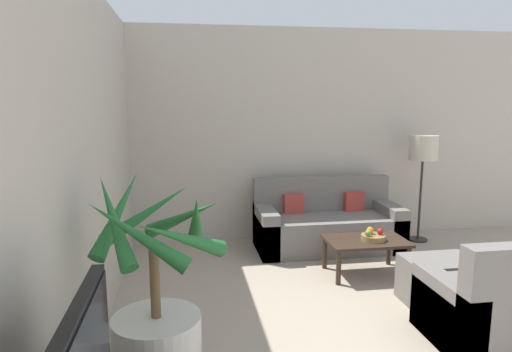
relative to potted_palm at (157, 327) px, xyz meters
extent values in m
cube|color=#BCB2A3|center=(2.58, 3.09, 0.90)|extent=(7.70, 0.06, 2.70)
cube|color=#BCB2A3|center=(-0.50, 0.06, 0.90)|extent=(0.06, 7.61, 2.70)
cylinder|color=brown|center=(0.00, 0.00, 0.28)|extent=(0.06, 0.06, 0.43)
cone|color=#23662D|center=(0.25, 0.00, 0.67)|extent=(0.10, 0.57, 0.44)
cone|color=#23662D|center=(0.17, 0.22, 0.63)|extent=(0.53, 0.45, 0.36)
cone|color=#23662D|center=(-0.06, 0.26, 0.65)|extent=(0.60, 0.23, 0.40)
cone|color=#23662D|center=(-0.21, 0.10, 0.70)|extent=(0.32, 0.52, 0.49)
cone|color=#23662D|center=(-0.20, -0.10, 0.71)|extent=(0.31, 0.51, 0.50)
cone|color=#23662D|center=(-0.06, -0.25, 0.66)|extent=(0.58, 0.23, 0.42)
cone|color=#23662D|center=(0.17, -0.22, 0.62)|extent=(0.54, 0.46, 0.35)
cube|color=slate|center=(1.90, 2.51, -0.24)|extent=(1.74, 0.77, 0.42)
cube|color=slate|center=(1.90, 2.82, 0.18)|extent=(1.74, 0.16, 0.42)
cube|color=slate|center=(1.13, 2.51, -0.18)|extent=(0.20, 0.77, 0.54)
cube|color=slate|center=(2.67, 2.51, -0.18)|extent=(0.20, 0.77, 0.54)
cube|color=#B23D33|center=(1.51, 2.70, 0.09)|extent=(0.24, 0.12, 0.24)
cube|color=#B23D33|center=(2.29, 2.70, 0.09)|extent=(0.24, 0.12, 0.24)
cylinder|color=#2D2823|center=(3.17, 2.65, -0.44)|extent=(0.24, 0.24, 0.03)
cylinder|color=#2D2823|center=(3.17, 2.65, 0.09)|extent=(0.03, 0.03, 1.03)
cylinder|color=beige|center=(3.17, 2.65, 0.77)|extent=(0.35, 0.35, 0.31)
cylinder|color=#38281E|center=(1.67, 1.44, -0.28)|extent=(0.05, 0.05, 0.35)
cylinder|color=#38281E|center=(2.41, 1.44, -0.28)|extent=(0.05, 0.05, 0.35)
cylinder|color=#38281E|center=(1.67, 1.89, -0.28)|extent=(0.05, 0.05, 0.35)
cylinder|color=#38281E|center=(2.41, 1.89, -0.28)|extent=(0.05, 0.05, 0.35)
cube|color=#38281E|center=(2.04, 1.67, -0.09)|extent=(0.83, 0.54, 0.03)
cylinder|color=#997A4C|center=(2.10, 1.64, -0.04)|extent=(0.25, 0.25, 0.06)
sphere|color=red|center=(2.17, 1.64, 0.02)|extent=(0.06, 0.06, 0.06)
sphere|color=olive|center=(2.03, 1.60, 0.02)|extent=(0.07, 0.07, 0.07)
sphere|color=orange|center=(2.08, 1.67, 0.02)|extent=(0.07, 0.07, 0.07)
cube|color=slate|center=(2.45, 0.24, -0.24)|extent=(0.90, 0.76, 0.42)
cube|color=slate|center=(2.08, 0.24, -0.19)|extent=(0.16, 0.76, 0.52)
cube|color=slate|center=(2.42, 0.91, -0.24)|extent=(0.62, 0.45, 0.41)
camera|label=1|loc=(0.19, -2.65, 1.38)|focal=32.00mm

